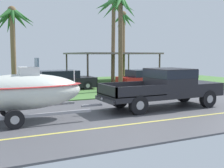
# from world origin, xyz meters

# --- Properties ---
(ground) EXTENTS (36.00, 22.00, 0.11)m
(ground) POSITION_xyz_m (0.00, 8.38, -0.01)
(ground) COLOR #4C4C51
(pickup_truck_towing) EXTENTS (5.98, 2.00, 1.81)m
(pickup_truck_towing) POSITION_xyz_m (2.14, 0.35, 1.02)
(pickup_truck_towing) COLOR black
(pickup_truck_towing) RESTS_ON ground
(boat_on_trailer) EXTENTS (5.64, 2.27, 2.33)m
(boat_on_trailer) POSITION_xyz_m (-4.46, 0.35, 1.10)
(boat_on_trailer) COLOR gray
(boat_on_trailer) RESTS_ON ground
(parked_sedan_near) EXTENTS (4.46, 1.83, 1.38)m
(parked_sedan_near) POSITION_xyz_m (5.33, 7.13, 0.67)
(parked_sedan_near) COLOR #B21E19
(parked_sedan_near) RESTS_ON ground
(parked_sedan_far) EXTENTS (4.61, 1.93, 1.38)m
(parked_sedan_far) POSITION_xyz_m (-0.66, 8.78, 0.67)
(parked_sedan_far) COLOR black
(parked_sedan_far) RESTS_ON ground
(carport_awning) EXTENTS (7.06, 5.92, 2.64)m
(carport_awning) POSITION_xyz_m (4.98, 12.44, 2.53)
(carport_awning) COLOR #4C4238
(carport_awning) RESTS_ON ground
(palm_tree_near_left) EXTENTS (2.59, 2.28, 6.66)m
(palm_tree_near_left) POSITION_xyz_m (7.14, 14.31, 4.96)
(palm_tree_near_left) COLOR brown
(palm_tree_near_left) RESTS_ON ground
(palm_tree_near_right) EXTENTS (2.83, 2.93, 5.61)m
(palm_tree_near_right) POSITION_xyz_m (-3.65, 9.45, 4.37)
(palm_tree_near_right) COLOR brown
(palm_tree_near_right) RESTS_ON ground
(palm_tree_mid) EXTENTS (2.72, 3.06, 7.15)m
(palm_tree_mid) POSITION_xyz_m (4.16, 10.39, 5.60)
(palm_tree_mid) COLOR brown
(palm_tree_mid) RESTS_ON ground
(palm_tree_far_left) EXTENTS (3.04, 2.70, 6.45)m
(palm_tree_far_left) POSITION_xyz_m (2.79, 6.67, 5.08)
(palm_tree_far_left) COLOR brown
(palm_tree_far_left) RESTS_ON ground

